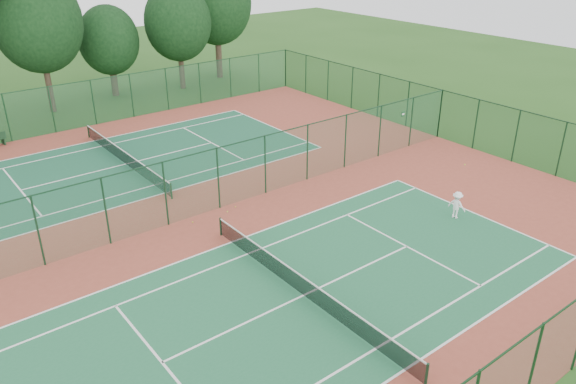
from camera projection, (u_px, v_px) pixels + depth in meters
The scene contains 14 objects.
ground at pixel (195, 216), 29.61m from camera, with size 120.00×120.00×0.00m, color #234C17.
red_pad at pixel (195, 216), 29.61m from camera, with size 40.00×36.00×0.01m, color brown.
court_near at pixel (303, 296), 23.20m from camera, with size 23.77×10.97×0.01m, color #1F623D.
court_far at pixel (125, 164), 36.02m from camera, with size 23.77×10.97×0.01m, color #1B5539.
fence_north at pixel (73, 106), 41.67m from camera, with size 40.00×0.09×3.50m.
fence_east at pixel (440, 113), 39.98m from camera, with size 0.09×36.00×3.50m.
fence_divider at pixel (193, 186), 28.86m from camera, with size 40.00×0.09×3.50m.
tennis_net_near at pixel (303, 285), 22.97m from camera, with size 0.10×12.90×0.97m.
tennis_net_far at pixel (124, 157), 35.79m from camera, with size 0.10×12.90×0.97m.
player_near at pixel (457, 205), 29.10m from camera, with size 0.95×0.55×1.48m, color white.
stray_ball_a at pixel (193, 222), 28.91m from camera, with size 0.07×0.07×0.07m, color gold.
stray_ball_b at pixel (235, 207), 30.48m from camera, with size 0.07×0.07×0.07m, color gold.
stray_ball_c at pixel (227, 212), 29.97m from camera, with size 0.07×0.07×0.07m, color #B8D431.
evergreen_row at pixel (57, 108), 47.16m from camera, with size 39.00×5.00×12.00m, color black, non-canonical shape.
Camera 1 is at (-12.26, -23.68, 13.84)m, focal length 35.00 mm.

